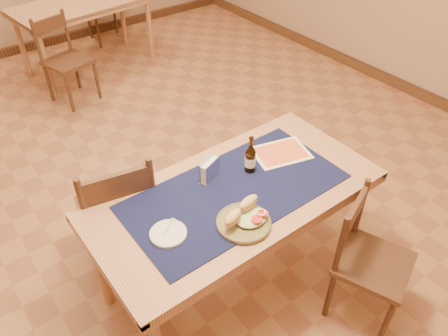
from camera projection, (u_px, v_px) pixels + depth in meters
room at (148, 29)px, 2.44m from camera, size 6.04×7.04×2.84m
main_table at (235, 202)px, 2.42m from camera, size 1.60×0.80×0.75m
placemat at (235, 191)px, 2.36m from camera, size 1.20×0.60×0.01m
baseboard at (168, 203)px, 3.30m from camera, size 6.00×7.00×0.10m
back_table at (83, 10)px, 4.75m from camera, size 1.53×0.89×0.75m
chair_main_far at (119, 212)px, 2.61m from camera, size 0.51×0.51×0.94m
chair_main_near at (368, 259)px, 2.41m from camera, size 0.49×0.49×0.83m
chair_back_near at (65, 59)px, 4.32m from camera, size 0.48×0.48×0.86m
chair_back_far at (105, 6)px, 5.44m from camera, size 0.45×0.45×0.89m
sandwich_plate at (245, 219)px, 2.16m from camera, size 0.28×0.28×0.11m
side_plate at (168, 233)px, 2.11m from camera, size 0.18×0.18×0.02m
fork at (169, 226)px, 2.14m from camera, size 0.11×0.08×0.00m
beer_bottle at (250, 159)px, 2.44m from camera, size 0.06×0.06×0.23m
napkin_holder at (210, 170)px, 2.40m from camera, size 0.15×0.10×0.13m
menu_card at (281, 153)px, 2.62m from camera, size 0.38×0.32×0.01m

